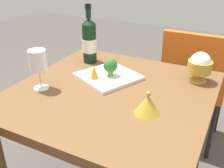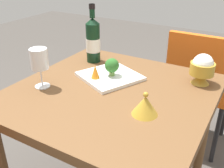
% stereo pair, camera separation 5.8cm
% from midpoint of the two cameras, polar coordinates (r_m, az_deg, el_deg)
% --- Properties ---
extents(dining_table, '(0.84, 0.84, 0.73)m').
position_cam_midpoint_polar(dining_table, '(1.20, -1.38, -5.15)').
color(dining_table, brown).
rests_on(dining_table, ground_plane).
extents(chair_by_wall, '(0.41, 0.41, 0.85)m').
position_cam_midpoint_polar(chair_by_wall, '(1.78, 16.40, 0.93)').
color(chair_by_wall, orange).
rests_on(chair_by_wall, ground_plane).
extents(wine_bottle, '(0.08, 0.08, 0.31)m').
position_cam_midpoint_polar(wine_bottle, '(1.43, -6.09, 9.35)').
color(wine_bottle, black).
rests_on(wine_bottle, dining_table).
extents(wine_glass, '(0.08, 0.08, 0.18)m').
position_cam_midpoint_polar(wine_glass, '(1.17, -17.14, 4.69)').
color(wine_glass, white).
rests_on(wine_glass, dining_table).
extents(rice_bowl, '(0.11, 0.11, 0.14)m').
position_cam_midpoint_polar(rice_bowl, '(1.27, 17.22, 3.65)').
color(rice_bowl, gold).
rests_on(rice_bowl, dining_table).
extents(rice_bowl_lid, '(0.10, 0.10, 0.09)m').
position_cam_midpoint_polar(rice_bowl_lid, '(0.98, 6.07, -4.41)').
color(rice_bowl_lid, gold).
rests_on(rice_bowl_lid, dining_table).
extents(serving_plate, '(0.33, 0.33, 0.02)m').
position_cam_midpoint_polar(serving_plate, '(1.27, -2.10, 1.66)').
color(serving_plate, white).
rests_on(serving_plate, dining_table).
extents(broccoli_floret, '(0.07, 0.07, 0.09)m').
position_cam_midpoint_polar(broccoli_floret, '(1.24, -1.67, 3.94)').
color(broccoli_floret, '#729E4C').
rests_on(broccoli_floret, serving_plate).
extents(carrot_garnish_left, '(0.04, 0.04, 0.06)m').
position_cam_midpoint_polar(carrot_garnish_left, '(1.22, -5.25, 2.58)').
color(carrot_garnish_left, orange).
rests_on(carrot_garnish_left, serving_plate).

